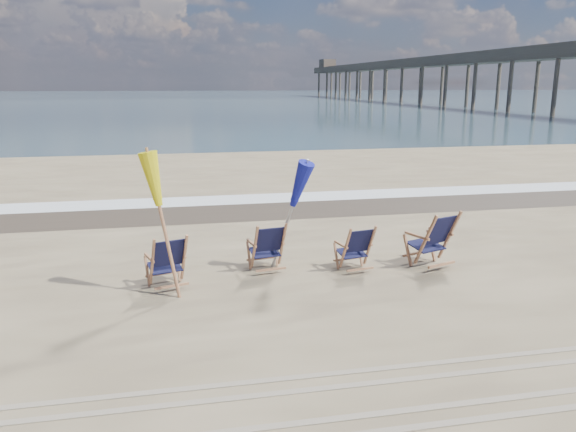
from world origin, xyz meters
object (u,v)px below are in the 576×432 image
beach_chair_1 (283,246)px  beach_chair_3 (449,237)px  beach_chair_2 (370,247)px  fishing_pier (438,74)px  beach_chair_0 (184,260)px  umbrella_yellow (163,186)px  umbrella_blue (287,183)px

beach_chair_1 → beach_chair_3: (3.13, -0.33, 0.08)m
beach_chair_2 → fishing_pier: size_ratio=0.01×
beach_chair_0 → fishing_pier: size_ratio=0.01×
beach_chair_0 → umbrella_yellow: 1.44m
beach_chair_2 → umbrella_blue: bearing=-21.7°
beach_chair_0 → beach_chair_3: bearing=165.1°
beach_chair_1 → umbrella_blue: (0.09, -0.00, 1.18)m
umbrella_yellow → umbrella_blue: umbrella_yellow is taller
beach_chair_0 → beach_chair_1: beach_chair_0 is taller
beach_chair_1 → beach_chair_3: size_ratio=0.86×
beach_chair_2 → umbrella_yellow: 3.94m
beach_chair_0 → beach_chair_2: bearing=166.4°
beach_chair_2 → umbrella_blue: size_ratio=0.41×
beach_chair_0 → umbrella_yellow: umbrella_yellow is taller
fishing_pier → beach_chair_3: bearing=-115.8°
beach_chair_2 → fishing_pier: (36.64, 72.68, 4.20)m
umbrella_blue → beach_chair_0: bearing=-165.5°
umbrella_yellow → fishing_pier: bearing=61.2°
beach_chair_2 → umbrella_blue: 1.93m
umbrella_blue → fishing_pier: 81.86m
beach_chair_0 → beach_chair_2: (3.36, 0.19, -0.03)m
beach_chair_1 → beach_chair_2: beach_chair_1 is taller
beach_chair_1 → fishing_pier: (38.22, 72.37, 4.17)m
beach_chair_3 → fishing_pier: fishing_pier is taller
beach_chair_0 → beach_chair_3: beach_chair_3 is taller
beach_chair_2 → fishing_pier: bearing=-127.1°
fishing_pier → umbrella_blue: bearing=-117.8°
umbrella_yellow → umbrella_blue: size_ratio=1.09×
beach_chair_1 → fishing_pier: fishing_pier is taller
umbrella_blue → beach_chair_1: bearing=177.2°
umbrella_blue → beach_chair_2: bearing=-11.3°
beach_chair_0 → fishing_pier: (40.00, 72.86, 4.17)m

